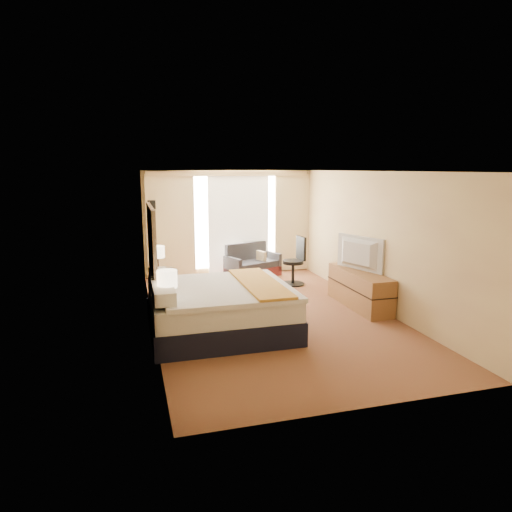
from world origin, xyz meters
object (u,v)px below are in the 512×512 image
object	(u,v)px
nightstand_left	(172,328)
lamp_left	(167,280)
floor_lamp	(152,225)
bed	(220,308)
loveseat	(252,265)
desk_chair	(295,263)
media_dresser	(360,289)
nightstand_right	(160,287)
lamp_right	(158,252)
television	(356,253)

from	to	relation	value
nightstand_left	lamp_left	xyz separation A→B (m)	(-0.05, -0.02, 0.76)
nightstand_left	floor_lamp	xyz separation A→B (m)	(-0.03, 4.06, 1.09)
floor_lamp	bed	bearing A→B (deg)	-77.11
lamp_left	bed	bearing A→B (deg)	26.14
loveseat	floor_lamp	world-z (taller)	floor_lamp
floor_lamp	desk_chair	bearing A→B (deg)	-18.64
nightstand_left	loveseat	size ratio (longest dim) A/B	0.37
floor_lamp	lamp_left	xyz separation A→B (m)	(-0.02, -4.08, -0.33)
media_dresser	desk_chair	xyz separation A→B (m)	(-0.60, 1.96, 0.15)
media_dresser	bed	bearing A→B (deg)	-167.33
nightstand_left	media_dresser	size ratio (longest dim) A/B	0.31
desk_chair	lamp_left	size ratio (longest dim) A/B	1.77
nightstand_right	nightstand_left	bearing A→B (deg)	-90.00
nightstand_right	media_dresser	xyz separation A→B (m)	(3.70, -1.45, 0.07)
nightstand_left	lamp_right	bearing A→B (deg)	90.55
media_dresser	lamp_right	bearing A→B (deg)	158.58
desk_chair	lamp_right	bearing A→B (deg)	-174.91
lamp_right	television	distance (m)	3.91
media_dresser	lamp_left	world-z (taller)	lamp_left
floor_lamp	lamp_left	distance (m)	4.10
floor_lamp	nightstand_right	bearing A→B (deg)	-88.90
media_dresser	loveseat	xyz separation A→B (m)	(-1.34, 3.04, -0.08)
bed	lamp_left	world-z (taller)	lamp_left
floor_lamp	television	bearing A→B (deg)	-38.22
desk_chair	lamp_right	size ratio (longest dim) A/B	1.94
nightstand_right	floor_lamp	size ratio (longest dim) A/B	0.28
lamp_left	lamp_right	size ratio (longest dim) A/B	1.10
media_dresser	floor_lamp	bearing A→B (deg)	141.07
lamp_right	bed	bearing A→B (deg)	-68.49
nightstand_right	media_dresser	bearing A→B (deg)	-21.40
lamp_right	nightstand_right	bearing A→B (deg)	-24.40
loveseat	media_dresser	bearing A→B (deg)	-87.05
nightstand_left	lamp_right	world-z (taller)	lamp_right
desk_chair	television	xyz separation A→B (m)	(0.55, -1.84, 0.53)
nightstand_left	desk_chair	bearing A→B (deg)	44.07
nightstand_left	television	xyz separation A→B (m)	(3.65, 1.16, 0.76)
nightstand_right	television	world-z (taller)	television
loveseat	desk_chair	bearing A→B (deg)	-76.28
media_dresser	loveseat	distance (m)	3.32
television	floor_lamp	bearing A→B (deg)	32.43
lamp_left	media_dresser	bearing A→B (deg)	15.94
loveseat	television	world-z (taller)	television
nightstand_right	loveseat	size ratio (longest dim) A/B	0.37
nightstand_right	desk_chair	bearing A→B (deg)	9.25
lamp_right	desk_chair	bearing A→B (deg)	8.98
nightstand_left	nightstand_right	bearing A→B (deg)	90.00
lamp_right	loveseat	bearing A→B (deg)	33.50
nightstand_left	television	size ratio (longest dim) A/B	0.48
floor_lamp	loveseat	bearing A→B (deg)	0.59
floor_lamp	desk_chair	size ratio (longest dim) A/B	1.73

